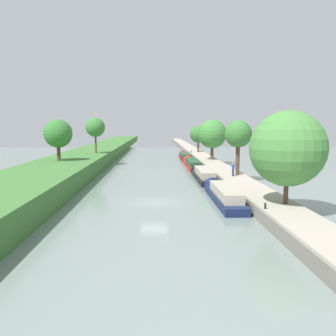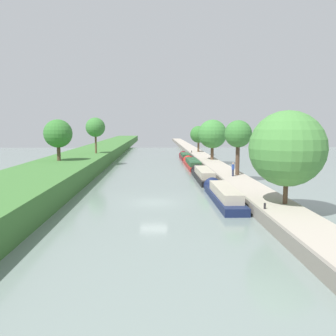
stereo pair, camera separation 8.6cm
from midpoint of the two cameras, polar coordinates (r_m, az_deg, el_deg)
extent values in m
plane|color=slate|center=(32.55, -2.37, -5.66)|extent=(160.00, 160.00, 0.00)
cube|color=#3D7033|center=(34.68, -23.37, -3.56)|extent=(8.74, 260.00, 2.24)
cube|color=#A89E8E|center=(33.85, 14.49, -4.59)|extent=(3.52, 260.00, 0.92)
cube|color=gray|center=(33.36, 11.38, -4.63)|extent=(0.25, 260.00, 0.97)
cube|color=#141E42|center=(33.17, 9.05, -4.90)|extent=(2.02, 11.30, 0.68)
cube|color=#B2A893|center=(32.48, 9.26, -3.80)|extent=(1.65, 7.91, 0.83)
cone|color=#141E42|center=(39.21, 7.29, -3.03)|extent=(1.92, 1.21, 1.92)
cube|color=black|center=(46.01, 5.75, -1.54)|extent=(2.00, 11.38, 0.65)
cube|color=#B2A893|center=(45.34, 5.86, -0.70)|extent=(1.64, 7.97, 0.86)
cone|color=black|center=(52.19, 4.81, -0.51)|extent=(1.90, 1.20, 1.90)
cube|color=maroon|center=(59.97, 3.94, 0.44)|extent=(2.15, 13.50, 0.57)
cube|color=#234C2D|center=(59.23, 4.02, 1.01)|extent=(1.76, 9.45, 0.76)
cone|color=maroon|center=(67.28, 3.28, 1.16)|extent=(2.04, 1.29, 2.04)
cube|color=maroon|center=(74.06, 2.74, 1.74)|extent=(1.94, 9.72, 0.66)
cube|color=#234C2D|center=(73.52, 2.77, 2.17)|extent=(1.59, 6.80, 0.55)
cone|color=maroon|center=(79.46, 2.41, 2.10)|extent=(1.84, 1.16, 1.84)
cylinder|color=#4C3828|center=(29.29, 18.59, -2.87)|extent=(0.37, 0.37, 2.76)
sphere|color=#47843D|center=(28.94, 18.82, 3.02)|extent=(5.95, 5.95, 5.95)
cylinder|color=#4C3828|center=(44.59, 11.21, 1.58)|extent=(0.50, 0.50, 4.20)
sphere|color=#387533|center=(44.41, 11.30, 5.48)|extent=(3.38, 3.38, 3.38)
cylinder|color=brown|center=(63.81, 7.14, 2.82)|extent=(0.55, 0.55, 3.21)
sphere|color=#3D7F38|center=(63.66, 7.19, 5.52)|extent=(5.14, 5.14, 5.14)
cylinder|color=brown|center=(81.87, 4.90, 3.69)|extent=(0.47, 0.47, 3.00)
sphere|color=#33702D|center=(81.77, 4.92, 5.49)|extent=(3.89, 3.89, 3.89)
cylinder|color=brown|center=(62.23, -11.73, 4.01)|extent=(0.33, 0.33, 3.59)
sphere|color=#387533|center=(62.15, -11.79, 6.52)|extent=(3.35, 3.35, 3.35)
cylinder|color=#4C3828|center=(50.53, -17.42, 2.65)|extent=(0.49, 0.49, 2.67)
sphere|color=#33702D|center=(50.42, -17.52, 5.38)|extent=(3.88, 3.88, 3.88)
cylinder|color=#282D42|center=(43.49, 10.48, -0.78)|extent=(0.26, 0.26, 0.82)
cylinder|color=#28428E|center=(43.40, 10.50, 0.16)|extent=(0.34, 0.34, 0.62)
sphere|color=tan|center=(43.35, 10.52, 0.72)|extent=(0.22, 0.22, 0.22)
cylinder|color=black|center=(27.22, 15.47, -5.96)|extent=(0.16, 0.16, 0.45)
cylinder|color=black|center=(79.49, 3.79, 2.68)|extent=(0.16, 0.16, 0.45)
camera|label=1|loc=(0.04, -90.05, -0.01)|focal=37.44mm
camera|label=2|loc=(0.04, 89.95, 0.01)|focal=37.44mm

